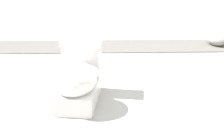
% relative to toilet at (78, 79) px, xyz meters
% --- Properties ---
extents(ground_plane, '(14.00, 14.00, 0.00)m').
position_rel_toilet_xyz_m(ground_plane, '(-0.25, -0.16, -0.22)').
color(ground_plane, '#A8A59E').
extents(gravel_strip, '(0.56, 8.00, 0.01)m').
position_rel_toilet_xyz_m(gravel_strip, '(-1.58, 0.34, -0.21)').
color(gravel_strip, '#605B56').
rests_on(gravel_strip, ground).
extents(toilet, '(0.67, 0.45, 0.52)m').
position_rel_toilet_xyz_m(toilet, '(0.00, 0.00, 0.00)').
color(toilet, white).
rests_on(toilet, ground).
extents(boulder_near, '(0.40, 0.39, 0.17)m').
position_rel_toilet_xyz_m(boulder_near, '(-1.60, 1.80, -0.13)').
color(boulder_near, gray).
rests_on(boulder_near, ground).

